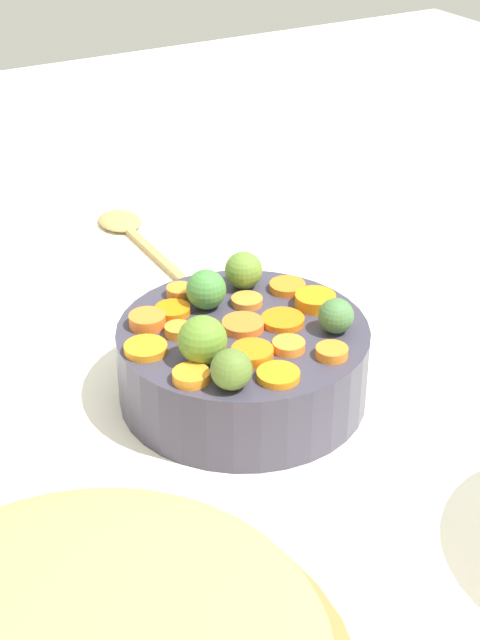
# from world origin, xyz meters

# --- Properties ---
(tabletop) EXTENTS (2.40, 2.40, 0.02)m
(tabletop) POSITION_xyz_m (0.00, 0.00, 0.01)
(tabletop) COLOR white
(tabletop) RESTS_ON ground
(serving_bowl_carrots) EXTENTS (0.23, 0.23, 0.07)m
(serving_bowl_carrots) POSITION_xyz_m (0.00, -0.03, 0.06)
(serving_bowl_carrots) COLOR #393647
(serving_bowl_carrots) RESTS_ON tabletop
(carrot_slice_0) EXTENTS (0.03, 0.03, 0.01)m
(carrot_slice_0) POSITION_xyz_m (-0.04, 0.05, 0.10)
(carrot_slice_0) COLOR orange
(carrot_slice_0) RESTS_ON serving_bowl_carrots
(carrot_slice_1) EXTENTS (0.05, 0.05, 0.01)m
(carrot_slice_1) POSITION_xyz_m (-0.08, -0.03, 0.10)
(carrot_slice_1) COLOR orange
(carrot_slice_1) RESTS_ON serving_bowl_carrots
(carrot_slice_2) EXTENTS (0.04, 0.04, 0.01)m
(carrot_slice_2) POSITION_xyz_m (-0.02, 0.02, 0.10)
(carrot_slice_2) COLOR orange
(carrot_slice_2) RESTS_ON serving_bowl_carrots
(carrot_slice_3) EXTENTS (0.04, 0.04, 0.01)m
(carrot_slice_3) POSITION_xyz_m (0.07, -0.08, 0.10)
(carrot_slice_3) COLOR orange
(carrot_slice_3) RESTS_ON serving_bowl_carrots
(carrot_slice_4) EXTENTS (0.05, 0.05, 0.01)m
(carrot_slice_4) POSITION_xyz_m (-0.07, -0.07, 0.10)
(carrot_slice_4) COLOR orange
(carrot_slice_4) RESTS_ON serving_bowl_carrots
(carrot_slice_5) EXTENTS (0.05, 0.05, 0.01)m
(carrot_slice_5) POSITION_xyz_m (-0.00, -0.03, 0.10)
(carrot_slice_5) COLOR orange
(carrot_slice_5) RESTS_ON serving_bowl_carrots
(carrot_slice_6) EXTENTS (0.04, 0.04, 0.01)m
(carrot_slice_6) POSITION_xyz_m (-0.03, -0.07, 0.10)
(carrot_slice_6) COLOR orange
(carrot_slice_6) RESTS_ON serving_bowl_carrots
(carrot_slice_7) EXTENTS (0.05, 0.05, 0.01)m
(carrot_slice_7) POSITION_xyz_m (0.02, 0.02, 0.10)
(carrot_slice_7) COLOR orange
(carrot_slice_7) RESTS_ON serving_bowl_carrots
(carrot_slice_8) EXTENTS (0.04, 0.04, 0.01)m
(carrot_slice_8) POSITION_xyz_m (0.08, 0.02, 0.10)
(carrot_slice_8) COLOR orange
(carrot_slice_8) RESTS_ON serving_bowl_carrots
(carrot_slice_9) EXTENTS (0.04, 0.04, 0.01)m
(carrot_slice_9) POSITION_xyz_m (0.02, -0.11, 0.10)
(carrot_slice_9) COLOR orange
(carrot_slice_9) RESTS_ON serving_bowl_carrots
(carrot_slice_10) EXTENTS (0.05, 0.05, 0.01)m
(carrot_slice_10) POSITION_xyz_m (-0.04, -0.02, 0.10)
(carrot_slice_10) COLOR orange
(carrot_slice_10) RESTS_ON serving_bowl_carrots
(carrot_slice_11) EXTENTS (0.03, 0.03, 0.01)m
(carrot_slice_11) POSITION_xyz_m (0.06, -0.05, 0.10)
(carrot_slice_11) COLOR orange
(carrot_slice_11) RESTS_ON serving_bowl_carrots
(carrot_slice_12) EXTENTS (0.04, 0.04, 0.01)m
(carrot_slice_12) POSITION_xyz_m (0.01, 0.05, 0.10)
(carrot_slice_12) COLOR orange
(carrot_slice_12) RESTS_ON serving_bowl_carrots
(carrot_slice_13) EXTENTS (0.05, 0.05, 0.01)m
(carrot_slice_13) POSITION_xyz_m (0.09, -0.04, 0.10)
(carrot_slice_13) COLOR orange
(carrot_slice_13) RESTS_ON serving_bowl_carrots
(carrot_slice_14) EXTENTS (0.04, 0.04, 0.01)m
(carrot_slice_14) POSITION_xyz_m (0.04, -0.09, 0.10)
(carrot_slice_14) COLOR orange
(carrot_slice_14) RESTS_ON serving_bowl_carrots
(brussels_sprout_0) EXTENTS (0.04, 0.04, 0.04)m
(brussels_sprout_0) POSITION_xyz_m (0.01, -0.08, 0.11)
(brussels_sprout_0) COLOR #42823A
(brussels_sprout_0) RESTS_ON serving_bowl_carrots
(brussels_sprout_1) EXTENTS (0.04, 0.04, 0.04)m
(brussels_sprout_1) POSITION_xyz_m (-0.04, -0.10, 0.11)
(brussels_sprout_1) COLOR olive
(brussels_sprout_1) RESTS_ON serving_bowl_carrots
(brussels_sprout_2) EXTENTS (0.04, 0.04, 0.04)m
(brussels_sprout_2) POSITION_xyz_m (0.06, -0.00, 0.11)
(brussels_sprout_2) COLOR #5B862A
(brussels_sprout_2) RESTS_ON serving_bowl_carrots
(brussels_sprout_3) EXTENTS (0.03, 0.03, 0.03)m
(brussels_sprout_3) POSITION_xyz_m (-0.07, 0.01, 0.11)
(brussels_sprout_3) COLOR #46733E
(brussels_sprout_3) RESTS_ON serving_bowl_carrots
(brussels_sprout_4) EXTENTS (0.03, 0.03, 0.03)m
(brussels_sprout_4) POSITION_xyz_m (0.05, 0.05, 0.11)
(brussels_sprout_4) COLOR #55722C
(brussels_sprout_4) RESTS_ON serving_bowl_carrots
(wooden_spoon) EXTENTS (0.05, 0.31, 0.01)m
(wooden_spoon) POSITION_xyz_m (-0.05, -0.39, 0.03)
(wooden_spoon) COLOR tan
(wooden_spoon) RESTS_ON tabletop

